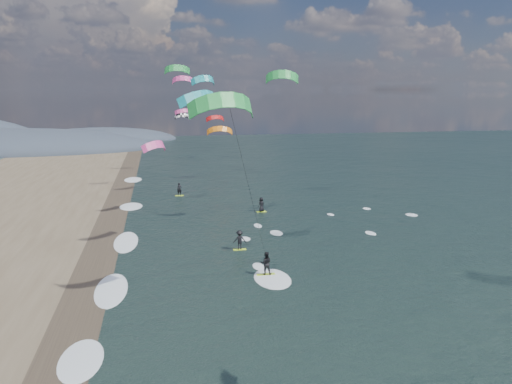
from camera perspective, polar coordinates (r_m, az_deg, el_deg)
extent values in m
cube|color=#382D23|center=(31.40, -19.99, -14.14)|extent=(3.00, 240.00, 0.00)
ellipsoid|color=#3D4756|center=(123.27, -26.67, 4.19)|extent=(64.00, 24.00, 10.00)
ellipsoid|color=#3D4756|center=(139.46, -17.34, 5.62)|extent=(40.00, 18.00, 7.00)
cube|color=#C0F02A|center=(36.93, 1.14, -9.41)|extent=(1.35, 0.42, 0.06)
imported|color=black|center=(36.62, 1.15, -8.12)|extent=(0.95, 0.80, 1.71)
ellipsoid|color=white|center=(36.28, 1.88, -9.87)|extent=(2.60, 4.20, 0.12)
cylinder|color=black|center=(31.81, -0.75, 0.26)|extent=(0.02, 0.02, 13.38)
cube|color=#C0F02A|center=(42.48, -1.88, -6.58)|extent=(1.10, 0.35, 0.05)
imported|color=black|center=(42.23, -1.88, -5.48)|extent=(1.09, 0.65, 1.66)
cube|color=#C0F02A|center=(55.35, 0.61, -2.25)|extent=(1.10, 0.35, 0.05)
imported|color=black|center=(55.16, 0.62, -1.42)|extent=(0.92, 0.81, 1.58)
cube|color=#C0F02A|center=(64.42, -8.73, -0.40)|extent=(1.10, 0.35, 0.05)
imported|color=black|center=(64.25, -8.75, 0.32)|extent=(0.60, 0.41, 1.61)
ellipsoid|color=white|center=(27.70, -18.71, -17.70)|extent=(2.40, 5.40, 0.11)
ellipsoid|color=white|center=(35.78, -16.85, -10.70)|extent=(2.40, 5.40, 0.11)
ellipsoid|color=white|center=(46.12, -15.55, -5.56)|extent=(2.40, 5.40, 0.11)
ellipsoid|color=white|center=(59.63, -14.57, -1.64)|extent=(2.40, 5.40, 0.11)
ellipsoid|color=white|center=(77.25, -13.83, 1.37)|extent=(2.40, 5.40, 0.11)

